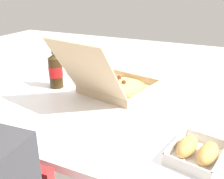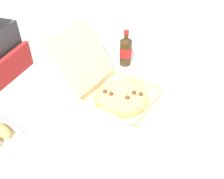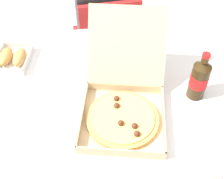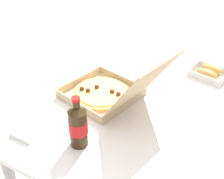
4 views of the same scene
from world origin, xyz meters
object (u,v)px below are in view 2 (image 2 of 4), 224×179
(cola_bottle, at_px, (126,51))
(paper_menu, at_px, (38,96))
(chair, at_px, (8,94))
(napkin_pile, at_px, (162,65))
(pizza_box_open, at_px, (115,90))

(cola_bottle, height_order, paper_menu, cola_bottle)
(chair, distance_m, napkin_pile, 1.09)
(paper_menu, bearing_deg, pizza_box_open, -58.35)
(chair, xyz_separation_m, pizza_box_open, (-0.03, -0.83, 0.32))
(paper_menu, xyz_separation_m, napkin_pile, (0.52, -0.55, 0.01))
(chair, relative_size, pizza_box_open, 1.51)
(cola_bottle, distance_m, napkin_pile, 0.24)
(pizza_box_open, height_order, cola_bottle, pizza_box_open)
(cola_bottle, bearing_deg, pizza_box_open, -170.27)
(paper_menu, bearing_deg, chair, 77.37)
(pizza_box_open, xyz_separation_m, paper_menu, (-0.15, 0.38, -0.04))
(pizza_box_open, relative_size, paper_menu, 2.62)
(pizza_box_open, bearing_deg, napkin_pile, -24.29)
(chair, xyz_separation_m, napkin_pile, (0.34, -0.99, 0.29))
(cola_bottle, xyz_separation_m, napkin_pile, (0.05, -0.22, -0.08))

